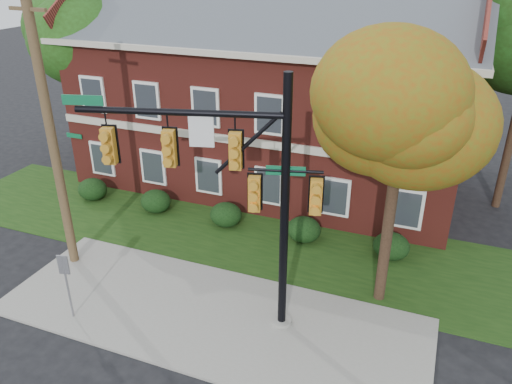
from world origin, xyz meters
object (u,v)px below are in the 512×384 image
(traffic_signal, at_px, (234,180))
(hedge_left, at_px, (156,201))
(hedge_far_left, at_px, (93,189))
(hedge_far_right, at_px, (391,246))
(hedge_center, at_px, (226,215))
(hedge_right, at_px, (304,230))
(apartment_building, at_px, (269,85))
(tree_left_rear, at_px, (83,40))
(tree_near_right, at_px, (411,112))
(utility_pole, at_px, (52,137))
(sign_post, at_px, (66,276))

(traffic_signal, bearing_deg, hedge_left, 123.98)
(hedge_far_left, relative_size, hedge_far_right, 1.00)
(hedge_center, bearing_deg, hedge_right, 0.00)
(traffic_signal, bearing_deg, hedge_right, 69.00)
(apartment_building, distance_m, hedge_center, 6.89)
(hedge_left, xyz_separation_m, hedge_center, (3.50, 0.00, 0.00))
(hedge_far_right, relative_size, tree_left_rear, 0.16)
(apartment_building, relative_size, hedge_far_left, 13.43)
(hedge_right, relative_size, hedge_far_right, 1.00)
(hedge_far_left, distance_m, hedge_center, 7.00)
(hedge_left, bearing_deg, tree_near_right, -14.81)
(hedge_far_right, relative_size, tree_near_right, 0.16)
(tree_near_right, height_order, tree_left_rear, tree_left_rear)
(apartment_building, height_order, utility_pole, utility_pole)
(tree_left_rear, bearing_deg, hedge_center, -23.04)
(hedge_right, bearing_deg, sign_post, -127.15)
(hedge_left, distance_m, utility_pole, 6.56)
(apartment_building, distance_m, traffic_signal, 11.22)
(hedge_right, xyz_separation_m, tree_near_right, (3.72, -2.83, 6.14))
(hedge_center, height_order, traffic_signal, traffic_signal)
(apartment_building, xyz_separation_m, hedge_center, (0.00, -5.25, -4.46))
(traffic_signal, bearing_deg, hedge_center, 102.59)
(apartment_building, height_order, hedge_far_left, apartment_building)
(tree_near_right, relative_size, utility_pole, 0.86)
(hedge_center, relative_size, tree_near_right, 0.16)
(hedge_far_left, distance_m, hedge_far_right, 14.00)
(hedge_far_left, bearing_deg, tree_near_right, -11.27)
(hedge_center, xyz_separation_m, utility_pole, (-4.25, -4.70, 4.52))
(hedge_far_left, height_order, tree_left_rear, tree_left_rear)
(utility_pole, bearing_deg, tree_left_rear, 127.01)
(hedge_center, bearing_deg, hedge_far_right, 0.00)
(apartment_building, relative_size, hedge_far_right, 13.43)
(traffic_signal, bearing_deg, apartment_building, 90.04)
(hedge_center, xyz_separation_m, hedge_right, (3.50, 0.00, 0.00))
(hedge_center, relative_size, traffic_signal, 0.17)
(hedge_center, bearing_deg, hedge_left, 180.00)
(hedge_left, bearing_deg, hedge_center, 0.00)
(sign_post, bearing_deg, utility_pole, 115.12)
(hedge_far_right, height_order, tree_left_rear, tree_left_rear)
(utility_pole, bearing_deg, hedge_center, 53.09)
(apartment_building, distance_m, hedge_left, 7.73)
(hedge_left, distance_m, tree_left_rear, 9.69)
(apartment_building, relative_size, hedge_left, 13.43)
(utility_pole, bearing_deg, hedge_far_left, 125.54)
(hedge_far_left, distance_m, tree_left_rear, 7.90)
(tree_left_rear, distance_m, sign_post, 14.71)
(tree_near_right, distance_m, tree_left_rear, 18.33)
(hedge_left, distance_m, hedge_center, 3.50)
(tree_near_right, bearing_deg, hedge_left, 165.19)
(hedge_left, relative_size, hedge_center, 1.00)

